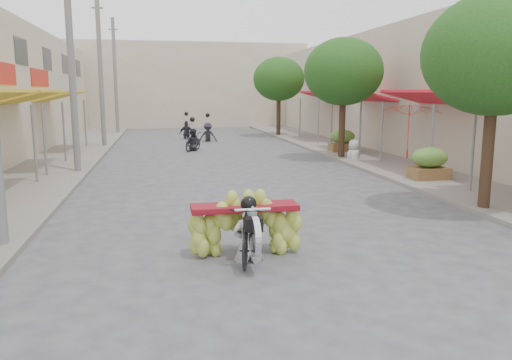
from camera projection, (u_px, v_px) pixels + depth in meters
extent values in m
plane|color=#55555A|center=(328.00, 289.00, 7.51)|extent=(120.00, 120.00, 0.00)
cube|color=gray|center=(49.00, 162.00, 20.71)|extent=(4.00, 60.00, 0.12)
cube|color=gray|center=(366.00, 154.00, 23.30)|extent=(4.00, 60.00, 0.12)
cylinder|color=slate|center=(35.00, 146.00, 15.60)|extent=(0.08, 0.08, 2.55)
cube|color=gold|center=(29.00, 97.00, 18.29)|extent=(1.77, 4.00, 0.53)
cylinder|color=slate|center=(44.00, 141.00, 16.96)|extent=(0.08, 0.08, 2.55)
cylinder|color=slate|center=(64.00, 133.00, 20.44)|extent=(0.08, 0.08, 2.55)
cube|color=red|center=(1.00, 73.00, 17.98)|extent=(0.10, 3.50, 0.80)
cube|color=gold|center=(60.00, 96.00, 24.09)|extent=(1.77, 4.00, 0.53)
cylinder|color=slate|center=(74.00, 129.00, 22.76)|extent=(0.08, 0.08, 2.55)
cylinder|color=slate|center=(85.00, 124.00, 26.24)|extent=(0.08, 0.08, 2.55)
cube|color=red|center=(40.00, 78.00, 23.78)|extent=(0.10, 3.50, 0.80)
cube|color=#1E2328|center=(21.00, 51.00, 20.71)|extent=(0.08, 2.00, 1.10)
cube|color=#1E2328|center=(47.00, 59.00, 25.54)|extent=(0.08, 2.00, 1.10)
cube|color=#1E2328|center=(65.00, 64.00, 30.38)|extent=(0.08, 2.00, 1.10)
cube|color=#1E2328|center=(78.00, 68.00, 35.22)|extent=(0.08, 2.00, 1.10)
cube|color=#B8AD98|center=(480.00, 91.00, 22.75)|extent=(8.00, 40.00, 6.00)
cylinder|color=slate|center=(473.00, 151.00, 14.16)|extent=(0.08, 0.08, 2.55)
cube|color=red|center=(427.00, 97.00, 18.02)|extent=(1.77, 4.20, 0.53)
cylinder|color=slate|center=(432.00, 143.00, 16.29)|extent=(0.08, 0.08, 2.55)
cylinder|color=slate|center=(382.00, 134.00, 19.96)|extent=(0.08, 0.08, 2.55)
cube|color=red|center=(362.00, 96.00, 23.83)|extent=(1.77, 4.20, 0.53)
cylinder|color=slate|center=(360.00, 130.00, 22.09)|extent=(0.08, 0.08, 2.55)
cylinder|color=slate|center=(332.00, 125.00, 25.77)|extent=(0.08, 0.08, 2.55)
cube|color=red|center=(322.00, 95.00, 29.63)|extent=(1.77, 4.20, 0.53)
cylinder|color=slate|center=(318.00, 122.00, 27.90)|extent=(0.08, 0.08, 2.55)
cylinder|color=slate|center=(300.00, 119.00, 31.57)|extent=(0.08, 0.08, 2.55)
cube|color=beige|center=(187.00, 86.00, 43.66)|extent=(20.00, 6.00, 7.00)
cylinder|color=slate|center=(71.00, 61.00, 17.42)|extent=(0.24, 0.24, 8.00)
cylinder|color=slate|center=(101.00, 72.00, 26.13)|extent=(0.24, 0.24, 8.00)
cube|color=slate|center=(97.00, 8.00, 25.58)|extent=(0.60, 0.08, 0.08)
cylinder|color=slate|center=(115.00, 77.00, 34.84)|extent=(0.24, 0.24, 8.00)
cube|color=slate|center=(113.00, 29.00, 34.28)|extent=(0.60, 0.08, 0.08)
cylinder|color=#3A2719|center=(488.00, 147.00, 12.10)|extent=(0.28, 0.28, 3.20)
ellipsoid|color=#225318|center=(496.00, 54.00, 11.72)|extent=(3.40, 3.40, 2.90)
cylinder|color=#3A2719|center=(342.00, 123.00, 21.77)|extent=(0.28, 0.28, 3.20)
ellipsoid|color=#225318|center=(344.00, 72.00, 21.39)|extent=(3.40, 3.40, 2.90)
cylinder|color=#3A2719|center=(279.00, 112.00, 33.38)|extent=(0.28, 0.28, 3.20)
ellipsoid|color=#225318|center=(279.00, 79.00, 33.00)|extent=(3.40, 3.40, 2.90)
cube|color=brown|center=(429.00, 171.00, 16.33)|extent=(1.20, 0.80, 0.50)
ellipsoid|color=#5A8D35|center=(430.00, 154.00, 16.23)|extent=(1.20, 0.88, 0.66)
cube|color=brown|center=(342.00, 146.00, 24.07)|extent=(1.20, 0.80, 0.50)
ellipsoid|color=#5A8D35|center=(343.00, 134.00, 23.97)|extent=(1.20, 0.88, 0.66)
imported|color=black|center=(248.00, 231.00, 8.70)|extent=(0.97, 1.90, 1.07)
cylinder|color=silver|center=(255.00, 237.00, 8.06)|extent=(0.10, 0.66, 0.66)
cube|color=black|center=(254.00, 224.00, 8.12)|extent=(0.28, 0.22, 0.22)
cylinder|color=silver|center=(253.00, 210.00, 8.18)|extent=(0.60, 0.05, 0.05)
cube|color=maroon|center=(245.00, 207.00, 8.98)|extent=(1.92, 0.55, 0.10)
imported|color=silver|center=(248.00, 202.00, 8.56)|extent=(0.55, 0.41, 1.53)
sphere|color=black|center=(249.00, 160.00, 8.40)|extent=(0.28, 0.28, 0.28)
imported|color=red|center=(411.00, 102.00, 17.27)|extent=(2.43, 2.43, 1.98)
imported|color=silver|center=(354.00, 139.00, 21.33)|extent=(0.92, 0.74, 1.63)
imported|color=black|center=(193.00, 142.00, 25.21)|extent=(1.28, 1.73, 0.92)
imported|color=#292931|center=(192.00, 129.00, 25.10)|extent=(0.93, 0.79, 1.65)
sphere|color=black|center=(192.00, 119.00, 25.02)|extent=(0.26, 0.26, 0.26)
imported|color=black|center=(208.00, 134.00, 30.00)|extent=(0.61, 1.63, 0.94)
imported|color=#292931|center=(208.00, 123.00, 29.88)|extent=(1.11, 0.66, 1.65)
sphere|color=black|center=(208.00, 115.00, 29.80)|extent=(0.26, 0.26, 0.26)
imported|color=black|center=(187.00, 131.00, 31.91)|extent=(0.94, 1.73, 0.92)
imported|color=#292931|center=(186.00, 121.00, 31.79)|extent=(1.06, 0.74, 1.65)
sphere|color=black|center=(186.00, 114.00, 31.71)|extent=(0.26, 0.26, 0.26)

